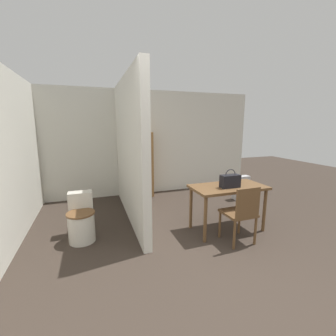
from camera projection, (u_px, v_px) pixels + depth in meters
name	position (u px, v px, depth m)	size (l,w,h in m)	color
ground_plane	(241.00, 304.00, 2.17)	(16.00, 16.00, 0.00)	#382D26
wall_back	(145.00, 143.00, 5.51)	(5.64, 0.12, 2.50)	silver
wall_left	(2.00, 160.00, 2.93)	(0.12, 4.80, 2.50)	silver
partition_wall	(129.00, 150.00, 4.02)	(0.12, 2.67, 2.50)	silver
dining_table	(228.00, 191.00, 3.59)	(1.18, 0.61, 0.74)	brown
wooden_chair	(241.00, 212.00, 3.20)	(0.43, 0.43, 0.87)	brown
toilet	(81.00, 221.00, 3.33)	(0.40, 0.55, 0.68)	silver
handbag	(230.00, 181.00, 3.48)	(0.31, 0.13, 0.29)	black
wooden_cabinet	(142.00, 165.00, 5.32)	(0.46, 0.39, 1.53)	brown
space_heater	(241.00, 188.00, 5.17)	(0.36, 0.16, 0.54)	#BCBCC1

